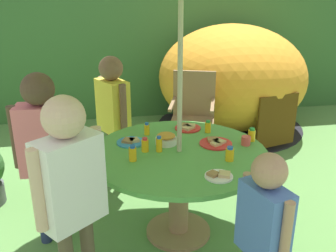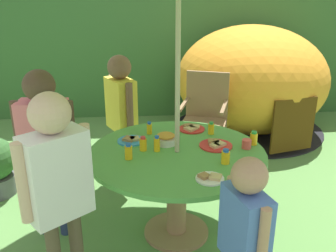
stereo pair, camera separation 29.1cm
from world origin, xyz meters
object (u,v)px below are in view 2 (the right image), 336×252
object	(u,v)px
plate_center_back	(216,145)
juice_bottle_center_front	(143,144)
wooden_chair	(205,114)
child_in_pink_shirt	(45,135)
plate_near_left	(191,128)
juice_bottle_mid_right	(157,144)
juice_bottle_far_left	(254,138)
cup_near	(247,144)
child_in_blue_shirt	(245,227)
juice_bottle_front_edge	(226,157)
plate_far_right	(131,140)
garden_table	(177,170)
child_in_yellow_shirt	(121,105)
dome_tent	(251,79)
child_in_white_shirt	(57,176)
juice_bottle_spot_a	(211,128)
plate_mid_left	(210,178)
juice_bottle_back_edge	(129,152)
juice_bottle_near_right	(149,128)
snack_bowl	(166,139)

from	to	relation	value
plate_center_back	juice_bottle_center_front	world-z (taller)	juice_bottle_center_front
wooden_chair	child_in_pink_shirt	world-z (taller)	child_in_pink_shirt
plate_near_left	juice_bottle_mid_right	xyz separation A→B (m)	(-0.31, -0.42, 0.04)
juice_bottle_far_left	cup_near	xyz separation A→B (m)	(-0.07, -0.07, -0.02)
child_in_blue_shirt	juice_bottle_front_edge	size ratio (longest dim) A/B	10.39
plate_far_right	juice_bottle_front_edge	distance (m)	0.79
garden_table	child_in_yellow_shirt	distance (m)	1.01
juice_bottle_center_front	juice_bottle_front_edge	world-z (taller)	juice_bottle_center_front
dome_tent	child_in_white_shirt	world-z (taller)	dome_tent
juice_bottle_spot_a	cup_near	size ratio (longest dim) A/B	1.49
plate_far_right	juice_bottle_mid_right	size ratio (longest dim) A/B	1.82
juice_bottle_mid_right	juice_bottle_front_edge	distance (m)	0.52
juice_bottle_mid_right	cup_near	size ratio (longest dim) A/B	1.71
dome_tent	plate_mid_left	size ratio (longest dim) A/B	13.44
garden_table	juice_bottle_center_front	distance (m)	0.33
child_in_pink_shirt	juice_bottle_back_edge	bearing A→B (deg)	-11.56
garden_table	juice_bottle_near_right	bearing A→B (deg)	118.19
garden_table	cup_near	bearing A→B (deg)	2.27
child_in_yellow_shirt	plate_mid_left	bearing A→B (deg)	-2.12
child_in_white_shirt	juice_bottle_near_right	size ratio (longest dim) A/B	13.01
snack_bowl	plate_near_left	size ratio (longest dim) A/B	0.75
wooden_chair	plate_mid_left	xyz separation A→B (m)	(-0.26, -1.77, 0.18)
juice_bottle_near_right	child_in_pink_shirt	bearing A→B (deg)	-158.90
child_in_yellow_shirt	juice_bottle_spot_a	distance (m)	0.94
plate_near_left	plate_center_back	world-z (taller)	same
garden_table	child_in_pink_shirt	size ratio (longest dim) A/B	0.99
wooden_chair	garden_table	bearing A→B (deg)	-90.00
dome_tent	child_in_yellow_shirt	distance (m)	2.19
wooden_chair	juice_bottle_front_edge	size ratio (longest dim) A/B	9.41
juice_bottle_near_right	juice_bottle_mid_right	world-z (taller)	juice_bottle_mid_right
juice_bottle_front_edge	juice_bottle_back_edge	world-z (taller)	juice_bottle_back_edge
juice_bottle_spot_a	juice_bottle_front_edge	bearing A→B (deg)	-89.68
juice_bottle_center_front	juice_bottle_spot_a	world-z (taller)	juice_bottle_center_front
wooden_chair	snack_bowl	xyz separation A→B (m)	(-0.50, -1.17, 0.21)
juice_bottle_far_left	juice_bottle_spot_a	world-z (taller)	juice_bottle_far_left
plate_far_right	cup_near	distance (m)	0.90
dome_tent	plate_far_right	size ratio (longest dim) A/B	11.21
child_in_yellow_shirt	child_in_white_shirt	distance (m)	1.50
juice_bottle_front_edge	snack_bowl	bearing A→B (deg)	136.57
child_in_white_shirt	plate_near_left	xyz separation A→B (m)	(0.91, 1.04, -0.14)
child_in_pink_shirt	child_in_white_shirt	world-z (taller)	child_in_white_shirt
plate_mid_left	juice_bottle_spot_a	world-z (taller)	juice_bottle_spot_a
garden_table	plate_near_left	xyz separation A→B (m)	(0.17, 0.44, 0.17)
juice_bottle_near_right	juice_bottle_far_left	xyz separation A→B (m)	(0.80, -0.28, 0.00)
plate_mid_left	juice_bottle_center_front	distance (m)	0.64
plate_center_back	plate_near_left	bearing A→B (deg)	111.43
dome_tent	juice_bottle_near_right	distance (m)	2.38
snack_bowl	garden_table	bearing A→B (deg)	-63.67
plate_center_back	plate_far_right	size ratio (longest dim) A/B	1.15
plate_near_left	plate_center_back	bearing A→B (deg)	-68.57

